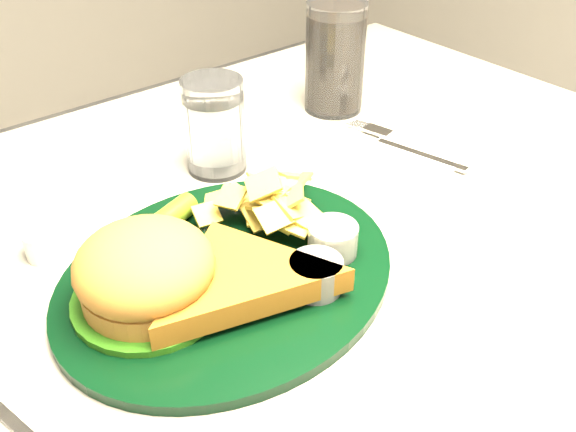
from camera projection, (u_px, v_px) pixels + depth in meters
name	position (u px, v px, depth m)	size (l,w,h in m)	color
dinner_plate	(226.00, 246.00, 0.60)	(0.35, 0.29, 0.08)	black
water_glass	(215.00, 126.00, 0.76)	(0.07, 0.07, 0.12)	white
cola_glass	(335.00, 58.00, 0.89)	(0.08, 0.08, 0.15)	black
fork_napkin	(415.00, 152.00, 0.81)	(0.12, 0.16, 0.01)	white
spoon	(8.00, 417.00, 0.48)	(0.04, 0.14, 0.01)	white
ramekin	(46.00, 242.00, 0.64)	(0.04, 0.04, 0.03)	silver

